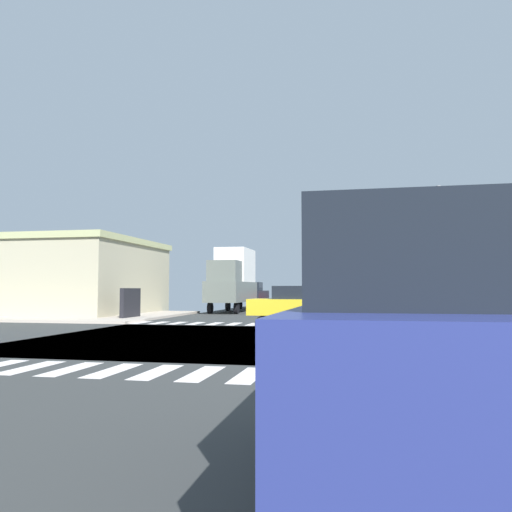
{
  "coord_description": "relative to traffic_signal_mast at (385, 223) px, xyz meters",
  "views": [
    {
      "loc": [
        4.49,
        -17.47,
        1.76
      ],
      "look_at": [
        -0.04,
        4.5,
        3.22
      ],
      "focal_mm": 35.5,
      "sensor_mm": 36.0,
      "label": 1
    }
  ],
  "objects": [
    {
      "name": "ground",
      "position": [
        -5.71,
        -7.75,
        -4.97
      ],
      "size": [
        90.0,
        90.0,
        0.05
      ],
      "color": "#343636"
    },
    {
      "name": "street_lamp",
      "position": [
        1.76,
        7.18,
        -0.27
      ],
      "size": [
        1.78,
        0.32,
        7.79
      ],
      "color": "gray",
      "rests_on": "ground"
    },
    {
      "name": "sedan_farside_1",
      "position": [
        -3.62,
        -4.25,
        -3.83
      ],
      "size": [
        4.3,
        1.8,
        1.88
      ],
      "rotation": [
        0.0,
        0.0,
        4.71
      ],
      "color": "black",
      "rests_on": "ground"
    },
    {
      "name": "pickup_nearside_1",
      "position": [
        2.21,
        -4.25,
        -3.65
      ],
      "size": [
        5.1,
        2.0,
        2.35
      ],
      "rotation": [
        0.0,
        0.0,
        4.71
      ],
      "color": "black",
      "rests_on": "ground"
    },
    {
      "name": "suv_crossing_1",
      "position": [
        -0.71,
        -20.64,
        -3.55
      ],
      "size": [
        1.96,
        4.6,
        2.34
      ],
      "color": "black",
      "rests_on": "ground"
    },
    {
      "name": "traffic_signal_mast",
      "position": [
        0.0,
        0.0,
        0.0
      ],
      "size": [
        6.6,
        0.55,
        6.7
      ],
      "color": "gray",
      "rests_on": "ground"
    },
    {
      "name": "bank_building",
      "position": [
        -21.92,
        6.2,
        -2.39
      ],
      "size": [
        14.33,
        11.09,
        5.1
      ],
      "color": "#B0A98A",
      "rests_on": "ground"
    },
    {
      "name": "crosswalk_far",
      "position": [
        -5.96,
        -0.45,
        -4.94
      ],
      "size": [
        13.5,
        2.0,
        0.01
      ],
      "color": "silver",
      "rests_on": "ground"
    },
    {
      "name": "crosswalk_near",
      "position": [
        -5.96,
        -15.05,
        -4.94
      ],
      "size": [
        13.5,
        2.0,
        0.01
      ],
      "color": "silver",
      "rests_on": "ground"
    },
    {
      "name": "box_truck_trailing_1",
      "position": [
        -10.71,
        12.03,
        -2.38
      ],
      "size": [
        2.4,
        7.2,
        4.85
      ],
      "rotation": [
        0.0,
        0.0,
        3.14
      ],
      "color": "black",
      "rests_on": "ground"
    },
    {
      "name": "sedan_queued_2",
      "position": [
        -7.71,
        25.33,
        -3.83
      ],
      "size": [
        1.8,
        4.3,
        1.88
      ],
      "rotation": [
        0.0,
        0.0,
        3.14
      ],
      "color": "black",
      "rests_on": "ground"
    },
    {
      "name": "pickup_leading_2",
      "position": [
        -10.71,
        19.35,
        -3.65
      ],
      "size": [
        2.0,
        5.1,
        2.35
      ],
      "rotation": [
        0.0,
        0.0,
        3.14
      ],
      "color": "black",
      "rests_on": "ground"
    },
    {
      "name": "sidewalk_corner_nw",
      "position": [
        -18.71,
        4.25,
        -4.88
      ],
      "size": [
        12.0,
        12.0,
        0.14
      ],
      "color": "#BAAC9D",
      "rests_on": "ground"
    }
  ]
}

